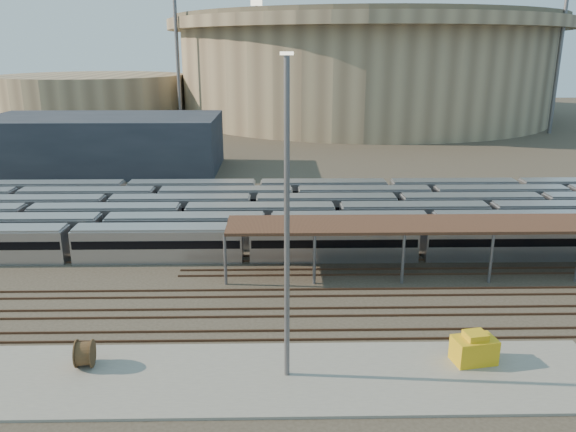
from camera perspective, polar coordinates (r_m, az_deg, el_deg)
The scene contains 14 objects.
ground at distance 53.90m, azimuth 2.14°, elevation -7.44°, with size 420.00×420.00×0.00m, color #383026.
apron at distance 40.61m, azimuth -4.00°, elevation -16.06°, with size 50.00×9.00×0.20m, color gray.
subway_trains at distance 70.56m, azimuth -1.16°, elevation 0.06°, with size 122.68×23.90×3.60m.
inspection_shed at distance 61.08m, azimuth 23.05°, elevation -0.87°, with size 60.30×6.00×5.30m.
empty_tracks at distance 49.35m, azimuth 2.46°, elevation -9.72°, with size 170.00×9.62×0.18m.
stadium at distance 191.21m, azimuth 7.57°, elevation 14.95°, with size 124.00×124.00×32.50m.
secondary_arena at distance 188.56m, azimuth -19.09°, elevation 11.29°, with size 56.00×56.00×14.00m, color gray.
service_building at distance 110.24m, azimuth -18.13°, elevation 7.03°, with size 42.00×20.00×10.00m, color #1E232D.
floodlight_0 at distance 161.37m, azimuth -11.18°, elevation 15.96°, with size 4.00×1.00×38.40m.
floodlight_2 at distance 165.97m, azimuth 25.88°, elevation 14.67°, with size 4.00×1.00×38.40m.
floodlight_3 at distance 209.20m, azimuth -3.16°, elevation 16.35°, with size 4.00×1.00×38.40m.
cable_reel_east at distance 43.55m, azimuth -19.96°, elevation -12.99°, with size 2.01×2.01×1.12m, color #513B20.
yard_light_pole at distance 36.01m, azimuth -0.12°, elevation -0.98°, with size 0.81×0.36×21.65m.
yellow_equipment at distance 43.74m, azimuth 18.37°, elevation -12.79°, with size 3.00×1.87×1.87m, color gold.
Camera 1 is at (-2.93, -49.08, 22.09)m, focal length 35.00 mm.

